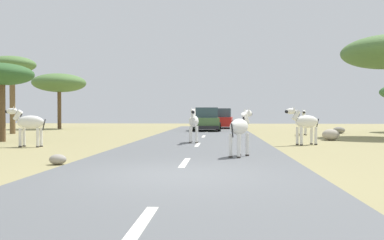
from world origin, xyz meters
The scene contains 16 objects.
ground_plane centered at (0.00, 0.00, 0.00)m, with size 90.00×90.00×0.00m, color #8E8456.
road centered at (-0.01, 0.00, 0.03)m, with size 6.00×64.00×0.05m, color #56595B.
lane_markings centered at (-0.01, -1.00, 0.05)m, with size 0.16×56.00×0.01m.
zebra_0 centered at (-0.25, 9.19, 0.98)m, with size 0.46×1.66×1.56m.
zebra_1 centered at (1.52, 3.64, 0.93)m, with size 0.89×1.46×1.47m.
zebra_2 centered at (6.11, 16.90, 0.97)m, with size 0.62×1.72×1.63m.
zebra_3 centered at (-6.77, 7.07, 0.97)m, with size 1.74×0.51×1.63m.
zebra_4 centered at (4.51, 8.83, 0.98)m, with size 1.63×0.99×1.64m.
car_0 centered at (1.08, 26.98, 0.85)m, with size 2.20×4.43×1.74m.
car_1 centered at (-0.11, 21.70, 0.85)m, with size 2.18×4.42×1.74m.
tree_3 centered at (-13.23, 25.81, 4.02)m, with size 4.63×4.63×4.86m.
tree_4 centered at (-12.80, 17.05, 4.47)m, with size 3.02×3.02×5.12m.
tree_6 centered at (-9.47, 9.91, 3.17)m, with size 2.95×2.95×3.74m.
rock_0 centered at (-3.34, 1.75, 0.14)m, with size 0.45×0.37×0.27m, color gray.
rock_1 centered at (6.44, 11.89, 0.28)m, with size 0.85×0.73×0.57m, color #A89E8C.
rock_3 centered at (8.88, 18.90, 0.22)m, with size 0.79×0.72×0.45m, color gray.
Camera 1 is at (0.91, -8.41, 1.34)m, focal length 37.30 mm.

